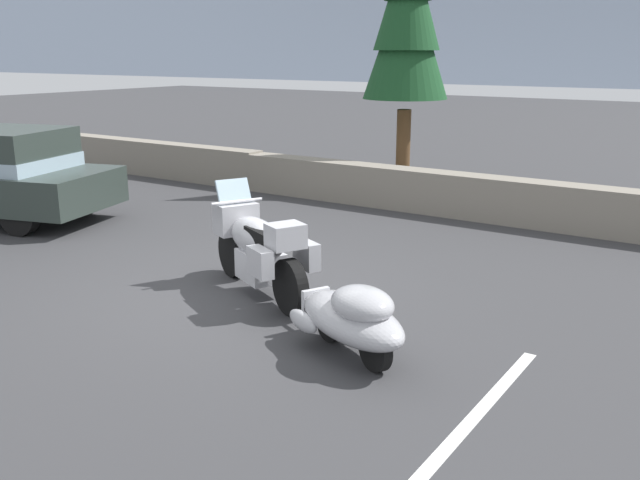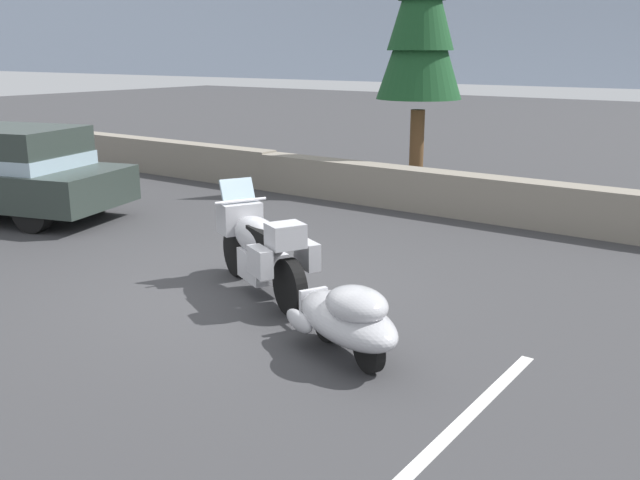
{
  "view_description": "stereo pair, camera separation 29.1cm",
  "coord_description": "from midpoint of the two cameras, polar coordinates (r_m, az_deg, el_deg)",
  "views": [
    {
      "loc": [
        5.53,
        -6.23,
        2.92
      ],
      "look_at": [
        1.28,
        0.16,
        0.85
      ],
      "focal_mm": 39.22,
      "sensor_mm": 36.0,
      "label": 1
    },
    {
      "loc": [
        5.77,
        -6.06,
        2.92
      ],
      "look_at": [
        1.28,
        0.16,
        0.85
      ],
      "focal_mm": 39.22,
      "sensor_mm": 36.0,
      "label": 2
    }
  ],
  "objects": [
    {
      "name": "pine_tree_tall",
      "position": [
        15.26,
        6.58,
        18.14
      ],
      "size": [
        1.8,
        1.8,
        5.99
      ],
      "color": "brown",
      "rests_on": "ground"
    },
    {
      "name": "touring_motorcycle",
      "position": [
        8.62,
        -6.02,
        -0.45
      ],
      "size": [
        2.14,
        1.34,
        1.33
      ],
      "color": "black",
      "rests_on": "ground"
    },
    {
      "name": "parking_stripe_marker",
      "position": [
        5.81,
        9.9,
        -15.27
      ],
      "size": [
        0.12,
        3.6,
        0.01
      ],
      "primitive_type": "cube",
      "color": "silver",
      "rests_on": "ground"
    },
    {
      "name": "stone_guard_wall",
      "position": [
        13.32,
        7.33,
        4.08
      ],
      "size": [
        24.0,
        0.54,
        0.83
      ],
      "color": "gray",
      "rests_on": "ground"
    },
    {
      "name": "car_shaped_trailer",
      "position": [
        6.89,
        1.43,
        -6.26
      ],
      "size": [
        2.14,
        1.3,
        0.76
      ],
      "color": "black",
      "rests_on": "ground"
    },
    {
      "name": "ground_plane",
      "position": [
        8.84,
        -8.48,
        -4.36
      ],
      "size": [
        80.0,
        80.0,
        0.0
      ],
      "primitive_type": "plane",
      "color": "#38383A"
    }
  ]
}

